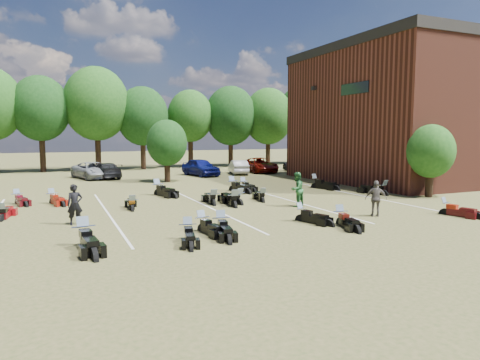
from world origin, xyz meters
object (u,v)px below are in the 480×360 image
person_green (297,189)px  motorcycle_7 (2,221)px  motorcycle_14 (17,204)px  person_black (75,204)px  motorcycle_0 (84,246)px  car_4 (201,167)px  motorcycle_3 (188,240)px  person_grey (376,199)px

person_green → motorcycle_7: (-13.75, 1.92, -0.90)m
person_green → motorcycle_14: 15.19m
person_black → motorcycle_0: person_black is taller
car_4 → motorcycle_0: (-11.44, -22.07, -0.79)m
person_black → motorcycle_3: 5.69m
car_4 → motorcycle_3: car_4 is taller
motorcycle_0 → motorcycle_7: 6.69m
motorcycle_7 → motorcycle_3: bearing=143.9°
person_grey → motorcycle_3: 9.24m
person_black → motorcycle_3: person_black is taller
motorcycle_7 → motorcycle_14: size_ratio=1.02×
car_4 → motorcycle_0: 24.88m
person_grey → person_green: bearing=-29.4°
motorcycle_0 → motorcycle_3: (3.48, -0.50, 0.00)m
motorcycle_0 → motorcycle_7: bearing=110.8°
motorcycle_0 → motorcycle_14: (-2.74, 10.99, 0.00)m
person_green → motorcycle_7: person_green is taller
person_green → person_grey: person_green is taller
person_black → person_green: (10.84, 0.22, 0.05)m
motorcycle_14 → motorcycle_3: bearing=-81.2°
motorcycle_0 → motorcycle_14: size_ratio=1.25×
person_grey → motorcycle_7: (-15.65, 5.74, -0.83)m
person_black → motorcycle_3: (3.57, -4.35, -0.85)m
motorcycle_3 → motorcycle_14: (-6.22, 11.48, 0.00)m
person_grey → motorcycle_0: size_ratio=0.67×
person_grey → car_4: bearing=-52.8°
person_black → motorcycle_14: bearing=105.8°
motorcycle_3 → person_green: bearing=44.6°
motorcycle_0 → motorcycle_3: 3.52m
car_4 → motorcycle_3: size_ratio=2.31×
car_4 → person_grey: size_ratio=2.81×
motorcycle_7 → motorcycle_0: bearing=125.6°
person_green → motorcycle_3: person_green is taller
person_black → person_grey: bearing=-20.3°
motorcycle_0 → person_grey: bearing=-4.7°
person_green → person_black: bearing=-24.7°
person_green → person_grey: (1.91, -3.82, -0.07)m
motorcycle_3 → motorcycle_0: bearing=-175.7°
motorcycle_14 → person_grey: bearing=-54.5°
person_grey → motorcycle_14: 18.79m
person_green → motorcycle_0: 11.53m
car_4 → person_black: (-11.53, -18.23, 0.06)m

